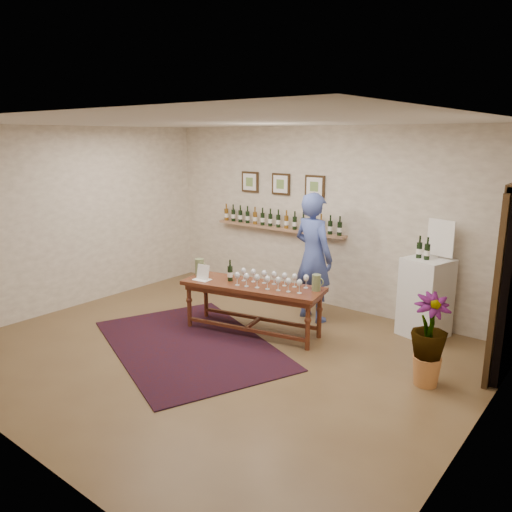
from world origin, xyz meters
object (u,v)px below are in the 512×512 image
Objects in this scene: display_pedestal at (426,297)px; person at (313,257)px; tasting_table at (253,292)px; potted_plant at (429,340)px.

person is (-1.53, -0.41, 0.40)m from display_pedestal.
display_pedestal is (1.89, 1.36, -0.05)m from tasting_table.
tasting_table is 1.90× the size of display_pedestal.
person reaches higher than tasting_table.
tasting_table is 1.08m from person.
display_pedestal is at bearing -152.27° from person.
person is at bearing 155.02° from potted_plant.
display_pedestal is at bearing 111.31° from potted_plant.
tasting_table is 2.42m from potted_plant.
display_pedestal is 1.63m from person.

